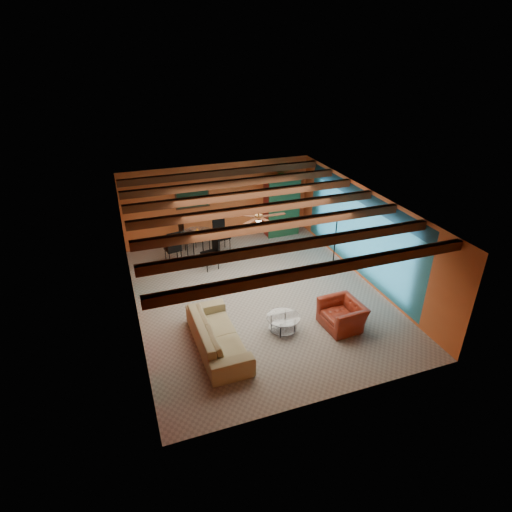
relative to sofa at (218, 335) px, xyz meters
name	(u,v)px	position (x,y,z in m)	size (l,w,h in m)	color
room	(257,215)	(1.62, 1.84, 2.00)	(6.52, 8.01, 2.71)	gray
sofa	(218,335)	(0.00, 0.00, 0.00)	(2.45, 0.96, 0.72)	#8E825B
armchair	(342,315)	(3.09, -0.24, -0.02)	(1.03, 0.90, 0.67)	maroon
coffee_table	(283,324)	(1.65, 0.07, -0.15)	(0.82, 0.82, 0.42)	silver
dining_table	(198,241)	(0.58, 4.57, 0.22)	(2.24, 2.24, 1.16)	white
armoire	(281,207)	(3.82, 5.43, 0.65)	(1.15, 0.56, 2.01)	maroon
floor_lamp	(335,244)	(4.20, 2.22, 0.60)	(0.39, 0.39, 1.91)	black
ceiling_fan	(259,217)	(1.62, 1.73, 2.00)	(1.50, 1.50, 0.44)	#472614
painting	(192,198)	(0.72, 5.69, 1.29)	(1.05, 0.03, 0.65)	black
potted_plant	(282,173)	(3.82, 5.43, 1.90)	(0.45, 0.39, 0.50)	#26661E
vase	(197,222)	(0.58, 4.57, 0.90)	(0.17, 0.17, 0.18)	orange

